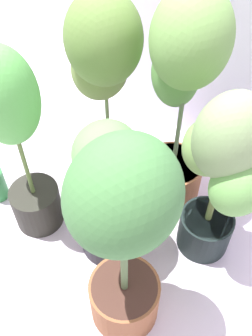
{
  "coord_description": "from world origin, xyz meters",
  "views": [
    {
      "loc": [
        0.75,
        -0.43,
        1.51
      ],
      "look_at": [
        0.01,
        0.2,
        0.39
      ],
      "focal_mm": 41.37,
      "sensor_mm": 36.0,
      "label": 1
    }
  ],
  "objects_px": {
    "potted_plant_back_left": "(104,75)",
    "potted_plant_front_right": "(123,232)",
    "potted_plant_back_right": "(222,172)",
    "potted_plant_front_left": "(16,134)",
    "potted_plant_back_center": "(182,92)",
    "potted_plant_center": "(108,192)"
  },
  "relations": [
    {
      "from": "potted_plant_center",
      "to": "potted_plant_back_center",
      "type": "distance_m",
      "value": 0.47
    },
    {
      "from": "potted_plant_back_right",
      "to": "potted_plant_center",
      "type": "relative_size",
      "value": 1.2
    },
    {
      "from": "potted_plant_back_right",
      "to": "potted_plant_back_center",
      "type": "distance_m",
      "value": 0.35
    },
    {
      "from": "potted_plant_center",
      "to": "potted_plant_front_right",
      "type": "height_order",
      "value": "potted_plant_front_right"
    },
    {
      "from": "potted_plant_back_right",
      "to": "potted_plant_front_right",
      "type": "relative_size",
      "value": 0.89
    },
    {
      "from": "potted_plant_back_left",
      "to": "potted_plant_center",
      "type": "xyz_separation_m",
      "value": [
        0.37,
        -0.28,
        -0.19
      ]
    },
    {
      "from": "potted_plant_back_right",
      "to": "potted_plant_center",
      "type": "height_order",
      "value": "potted_plant_back_right"
    },
    {
      "from": "potted_plant_front_right",
      "to": "potted_plant_back_center",
      "type": "distance_m",
      "value": 0.64
    },
    {
      "from": "potted_plant_back_right",
      "to": "potted_plant_front_left",
      "type": "height_order",
      "value": "potted_plant_front_left"
    },
    {
      "from": "potted_plant_back_left",
      "to": "potted_plant_front_right",
      "type": "distance_m",
      "value": 0.76
    },
    {
      "from": "potted_plant_front_left",
      "to": "potted_plant_back_center",
      "type": "xyz_separation_m",
      "value": [
        0.28,
        0.58,
        0.07
      ]
    },
    {
      "from": "potted_plant_back_right",
      "to": "potted_plant_center",
      "type": "distance_m",
      "value": 0.42
    },
    {
      "from": "potted_plant_back_right",
      "to": "potted_plant_front_left",
      "type": "xyz_separation_m",
      "value": [
        -0.59,
        -0.47,
        0.04
      ]
    },
    {
      "from": "potted_plant_front_right",
      "to": "potted_plant_back_center",
      "type": "relative_size",
      "value": 0.91
    },
    {
      "from": "potted_plant_back_right",
      "to": "potted_plant_front_left",
      "type": "bearing_deg",
      "value": -141.28
    },
    {
      "from": "potted_plant_front_left",
      "to": "potted_plant_back_right",
      "type": "bearing_deg",
      "value": 38.72
    },
    {
      "from": "potted_plant_front_right",
      "to": "potted_plant_front_left",
      "type": "xyz_separation_m",
      "value": [
        -0.59,
        -0.02,
        -0.03
      ]
    },
    {
      "from": "potted_plant_back_right",
      "to": "potted_plant_back_left",
      "type": "distance_m",
      "value": 0.64
    },
    {
      "from": "potted_plant_center",
      "to": "potted_plant_back_center",
      "type": "bearing_deg",
      "value": 96.87
    },
    {
      "from": "potted_plant_back_right",
      "to": "potted_plant_back_center",
      "type": "height_order",
      "value": "potted_plant_back_center"
    },
    {
      "from": "potted_plant_back_right",
      "to": "potted_plant_front_right",
      "type": "bearing_deg",
      "value": -90.37
    },
    {
      "from": "potted_plant_back_left",
      "to": "potted_plant_center",
      "type": "height_order",
      "value": "potted_plant_back_left"
    }
  ]
}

